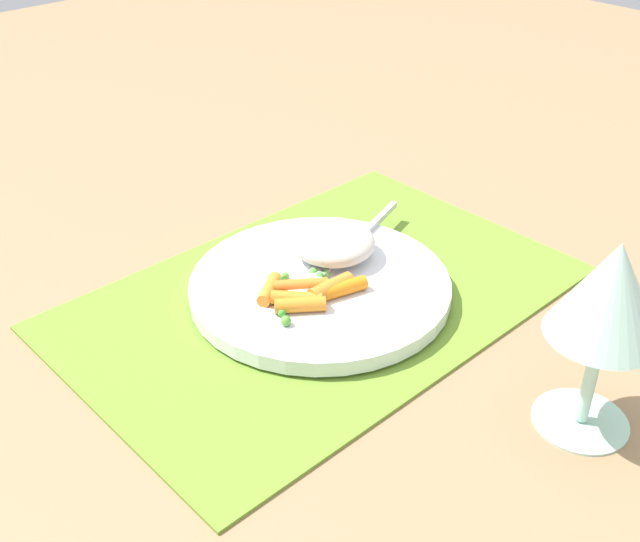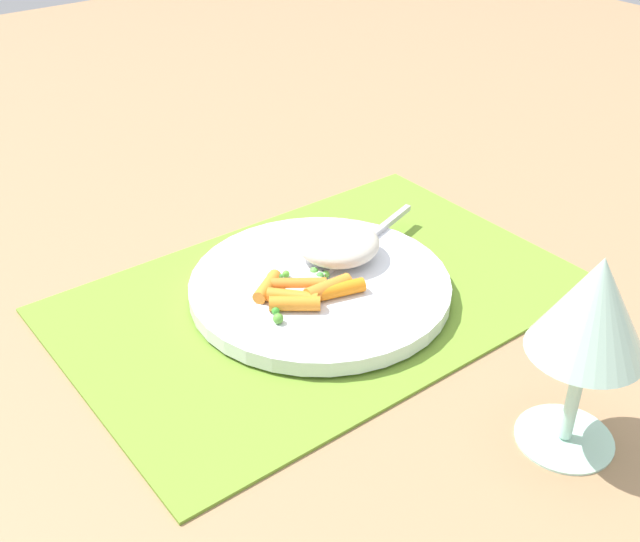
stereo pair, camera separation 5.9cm
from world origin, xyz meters
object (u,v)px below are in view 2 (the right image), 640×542
(carrot_portion, at_px, (306,291))
(wine_glass, at_px, (593,313))
(plate, at_px, (320,287))
(rice_mound, at_px, (338,243))
(fork, at_px, (345,257))

(carrot_portion, bearing_deg, wine_glass, 103.44)
(carrot_portion, bearing_deg, plate, -151.78)
(carrot_portion, relative_size, wine_glass, 0.60)
(rice_mound, distance_m, carrot_portion, 0.07)
(rice_mound, bearing_deg, fork, 107.22)
(rice_mound, xyz_separation_m, fork, (-0.00, 0.01, -0.01))
(rice_mound, distance_m, fork, 0.02)
(carrot_portion, distance_m, fork, 0.07)
(fork, xyz_separation_m, wine_glass, (0.01, 0.27, 0.09))
(rice_mound, xyz_separation_m, wine_glass, (0.01, 0.28, 0.08))
(rice_mound, height_order, wine_glass, wine_glass)
(fork, height_order, wine_glass, wine_glass)
(plate, xyz_separation_m, carrot_portion, (0.03, 0.01, 0.01))
(plate, distance_m, fork, 0.04)
(carrot_portion, distance_m, wine_glass, 0.26)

